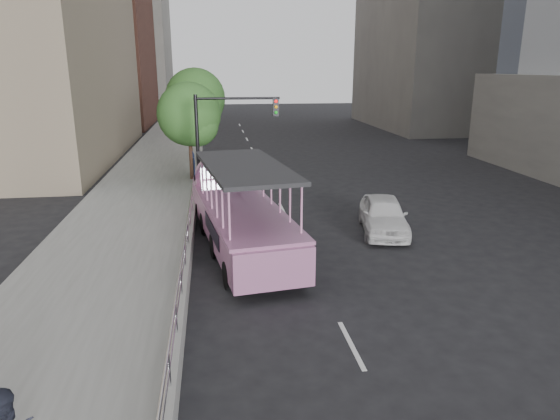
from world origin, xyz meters
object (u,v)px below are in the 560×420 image
object	(u,v)px
duck_boat	(238,213)
street_tree_far	(197,101)
car	(383,215)
street_tree_near	(191,117)
parking_sign	(195,177)
traffic_signal	(221,130)

from	to	relation	value
duck_boat	street_tree_far	xyz separation A→B (m)	(-1.80, 16.39, 3.08)
car	street_tree_near	world-z (taller)	street_tree_near
parking_sign	street_tree_far	distance (m)	12.87
street_tree_near	duck_boat	bearing A→B (deg)	-79.11
duck_boat	parking_sign	world-z (taller)	duck_boat
parking_sign	traffic_signal	bearing A→B (deg)	68.01
traffic_signal	street_tree_far	world-z (taller)	street_tree_far
car	traffic_signal	xyz separation A→B (m)	(-6.29, 6.30, 2.76)
duck_boat	parking_sign	distance (m)	4.17
car	street_tree_near	xyz separation A→B (m)	(-7.88, 9.73, 3.08)
car	street_tree_far	distance (m)	17.87
duck_boat	car	world-z (taller)	duck_boat
duck_boat	street_tree_near	distance (m)	10.89
parking_sign	street_tree_far	bearing A→B (deg)	90.47
parking_sign	street_tree_near	world-z (taller)	street_tree_near
duck_boat	street_tree_near	xyz separation A→B (m)	(-2.00, 10.39, 2.59)
parking_sign	street_tree_near	size ratio (longest dim) A/B	0.51
duck_boat	car	xyz separation A→B (m)	(5.88, 0.66, -0.49)
parking_sign	traffic_signal	distance (m)	3.84
duck_boat	traffic_signal	bearing A→B (deg)	93.30
duck_boat	parking_sign	xyz separation A→B (m)	(-1.69, 3.76, 0.59)
traffic_signal	street_tree_far	xyz separation A→B (m)	(-1.40, 9.43, 0.81)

